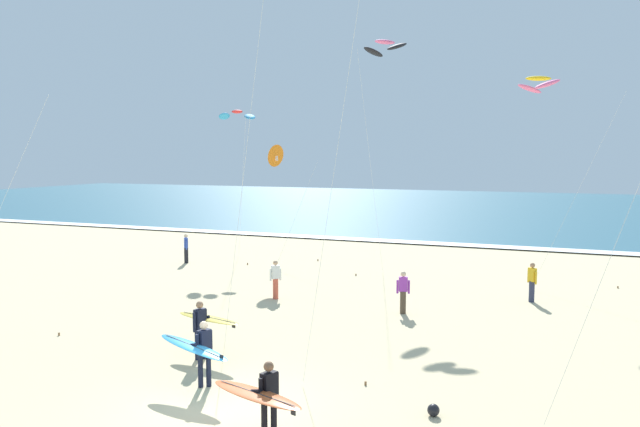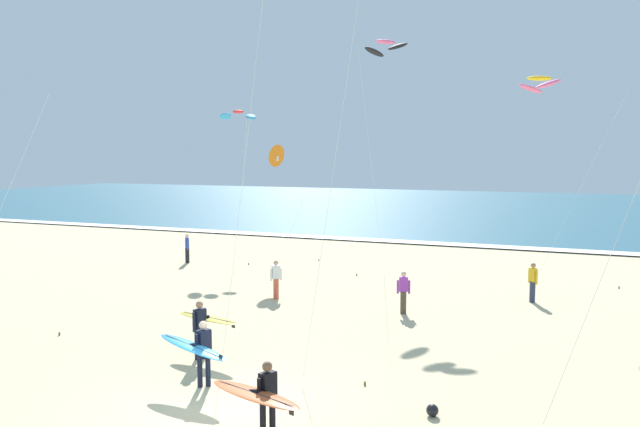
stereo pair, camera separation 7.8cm
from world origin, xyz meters
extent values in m
plane|color=beige|center=(0.00, 0.00, 0.00)|extent=(160.00, 160.00, 0.00)
cube|color=#2D6075|center=(0.00, 57.58, 0.04)|extent=(160.00, 60.00, 0.08)
cube|color=white|center=(0.00, 27.88, 0.09)|extent=(160.00, 1.54, 0.01)
cylinder|color=black|center=(-2.39, 2.61, 0.44)|extent=(0.13, 0.13, 0.88)
cylinder|color=black|center=(-2.26, 2.75, 0.44)|extent=(0.13, 0.13, 0.88)
cube|color=black|center=(-2.33, 2.68, 1.18)|extent=(0.26, 0.37, 0.60)
cube|color=blue|center=(-2.43, 2.70, 1.22)|extent=(0.05, 0.20, 0.32)
sphere|color=#A87A59|center=(-2.33, 2.68, 1.60)|extent=(0.21, 0.21, 0.21)
cylinder|color=black|center=(-2.37, 2.45, 1.14)|extent=(0.09, 0.09, 0.56)
cylinder|color=black|center=(-2.28, 2.91, 1.29)|extent=(0.09, 0.09, 0.26)
cylinder|color=black|center=(-2.33, 3.00, 1.16)|extent=(0.26, 0.12, 0.14)
ellipsoid|color=#EFD14C|center=(-2.26, 3.03, 1.12)|extent=(2.32, 0.92, 0.11)
cube|color=#333333|center=(-2.26, 3.03, 1.16)|extent=(1.96, 0.38, 0.04)
cube|color=#262628|center=(-1.33, 2.86, 1.05)|extent=(0.12, 0.03, 0.14)
cylinder|color=black|center=(-1.14, 0.84, 0.44)|extent=(0.13, 0.13, 0.88)
cylinder|color=black|center=(-0.98, 0.96, 0.44)|extent=(0.13, 0.13, 0.88)
cube|color=black|center=(-1.06, 0.90, 1.18)|extent=(0.28, 0.38, 0.60)
cube|color=white|center=(-1.16, 0.93, 1.22)|extent=(0.06, 0.20, 0.32)
sphere|color=beige|center=(-1.06, 0.90, 1.60)|extent=(0.21, 0.21, 0.21)
cylinder|color=black|center=(-1.12, 0.68, 1.29)|extent=(0.09, 0.09, 0.26)
cylinder|color=black|center=(-1.20, 0.61, 1.16)|extent=(0.26, 0.14, 0.14)
cylinder|color=black|center=(-1.01, 1.13, 1.14)|extent=(0.09, 0.09, 0.56)
ellipsoid|color=#3399D8|center=(-1.15, 0.55, 1.12)|extent=(2.37, 1.06, 0.31)
cube|color=#333333|center=(-1.15, 0.55, 1.16)|extent=(1.97, 0.52, 0.22)
cube|color=#262628|center=(-0.21, 0.32, 1.05)|extent=(0.12, 0.04, 0.14)
cylinder|color=black|center=(1.74, -1.27, 0.44)|extent=(0.13, 0.13, 0.88)
cylinder|color=black|center=(1.90, -1.16, 0.44)|extent=(0.13, 0.13, 0.88)
cube|color=black|center=(1.82, -1.22, 1.18)|extent=(0.30, 0.39, 0.60)
cube|color=white|center=(1.72, -1.18, 1.22)|extent=(0.08, 0.19, 0.32)
sphere|color=brown|center=(1.82, -1.22, 1.60)|extent=(0.21, 0.21, 0.21)
cylinder|color=black|center=(1.74, -1.44, 1.29)|extent=(0.09, 0.09, 0.26)
cylinder|color=black|center=(1.66, -1.50, 1.16)|extent=(0.26, 0.16, 0.14)
cylinder|color=black|center=(1.89, -1.00, 1.14)|extent=(0.09, 0.09, 0.56)
ellipsoid|color=orange|center=(1.70, -1.56, 1.12)|extent=(2.47, 1.32, 0.09)
cube|color=#333333|center=(1.70, -1.56, 1.16)|extent=(2.02, 0.70, 0.03)
cube|color=#262628|center=(2.66, -1.88, 1.05)|extent=(0.12, 0.05, 0.14)
cylinder|color=silver|center=(8.60, 2.50, 4.80)|extent=(3.14, 1.99, 9.40)
ellipsoid|color=#2D99DB|center=(-9.60, 19.39, 8.03)|extent=(1.06, 1.11, 0.47)
ellipsoid|color=red|center=(-10.16, 18.93, 8.30)|extent=(1.05, 1.09, 0.20)
ellipsoid|color=#2D99DB|center=(-10.73, 18.48, 8.03)|extent=(1.06, 1.11, 0.47)
cylinder|color=silver|center=(-9.27, 17.82, 4.01)|extent=(1.79, 2.25, 7.83)
cylinder|color=brown|center=(-8.39, 16.70, 0.05)|extent=(0.06, 0.06, 0.10)
cylinder|color=silver|center=(1.97, 2.20, 5.60)|extent=(1.48, 0.65, 11.01)
cylinder|color=brown|center=(2.71, 2.52, 0.05)|extent=(0.06, 0.06, 0.10)
ellipsoid|color=pink|center=(5.67, 16.68, 8.75)|extent=(1.20, 0.90, 0.53)
ellipsoid|color=yellow|center=(6.06, 15.88, 9.09)|extent=(1.20, 0.90, 0.20)
ellipsoid|color=pink|center=(6.45, 15.09, 8.75)|extent=(1.20, 0.90, 0.53)
cylinder|color=silver|center=(7.82, 16.74, 4.38)|extent=(3.54, 1.73, 8.56)
cylinder|color=brown|center=(9.59, 17.60, 0.05)|extent=(0.06, 0.06, 0.10)
ellipsoid|color=black|center=(-0.33, 16.77, 10.96)|extent=(1.12, 1.25, 0.55)
ellipsoid|color=pink|center=(-1.08, 17.32, 11.30)|extent=(1.11, 1.25, 0.20)
ellipsoid|color=black|center=(-1.82, 17.88, 10.96)|extent=(1.12, 1.25, 0.55)
cylinder|color=silver|center=(-1.57, 16.67, 5.48)|extent=(0.99, 1.33, 10.76)
cylinder|color=brown|center=(-2.05, 16.01, 0.05)|extent=(0.06, 0.06, 0.10)
cylinder|color=brown|center=(-7.89, 2.95, 0.05)|extent=(0.06, 0.06, 0.10)
cone|color=orange|center=(-6.37, 15.99, 5.83)|extent=(0.64, 1.17, 1.13)
cube|color=white|center=(-6.37, 15.99, 5.69)|extent=(0.39, 0.14, 0.24)
cylinder|color=silver|center=(-5.86, 17.61, 2.84)|extent=(1.04, 3.25, 5.48)
cylinder|color=brown|center=(-5.34, 19.23, 0.05)|extent=(0.06, 0.06, 0.10)
cylinder|color=silver|center=(-0.97, 2.91, 5.38)|extent=(1.56, 0.13, 10.56)
cylinder|color=brown|center=(-0.19, 2.85, 0.05)|extent=(0.06, 0.06, 0.10)
cylinder|color=#2D334C|center=(6.18, 13.53, 0.42)|extent=(0.22, 0.22, 0.84)
cube|color=gold|center=(6.18, 13.53, 1.11)|extent=(0.35, 0.35, 0.54)
sphere|color=#A87A59|center=(6.18, 13.53, 1.49)|extent=(0.20, 0.20, 0.20)
cylinder|color=gold|center=(6.33, 13.39, 1.01)|extent=(0.08, 0.08, 0.50)
cylinder|color=gold|center=(6.03, 13.68, 1.01)|extent=(0.08, 0.08, 0.50)
cylinder|color=black|center=(-11.75, 15.96, 0.42)|extent=(0.22, 0.22, 0.84)
cube|color=#3351B7|center=(-11.75, 15.96, 1.11)|extent=(0.34, 0.36, 0.54)
sphere|color=beige|center=(-11.75, 15.96, 1.49)|extent=(0.20, 0.20, 0.20)
cylinder|color=#3351B7|center=(-11.88, 16.12, 1.01)|extent=(0.08, 0.08, 0.50)
cylinder|color=#3351B7|center=(-11.61, 15.80, 1.01)|extent=(0.08, 0.08, 0.50)
cylinder|color=#D8593F|center=(-3.58, 10.22, 0.42)|extent=(0.22, 0.22, 0.84)
cube|color=white|center=(-3.58, 10.22, 1.11)|extent=(0.35, 0.36, 0.54)
sphere|color=tan|center=(-3.58, 10.22, 1.49)|extent=(0.20, 0.20, 0.20)
cylinder|color=white|center=(-3.72, 10.07, 1.01)|extent=(0.08, 0.08, 0.50)
cylinder|color=white|center=(-3.43, 10.37, 1.01)|extent=(0.08, 0.08, 0.50)
cylinder|color=#4C3D2D|center=(1.84, 9.86, 0.42)|extent=(0.22, 0.22, 0.84)
cube|color=purple|center=(1.84, 9.86, 1.11)|extent=(0.36, 0.27, 0.54)
sphere|color=beige|center=(1.84, 9.86, 1.49)|extent=(0.20, 0.20, 0.20)
cylinder|color=purple|center=(1.64, 9.80, 1.01)|extent=(0.08, 0.08, 0.50)
cylinder|color=purple|center=(2.04, 9.92, 1.01)|extent=(0.08, 0.08, 0.50)
sphere|color=black|center=(4.70, 1.29, 0.14)|extent=(0.28, 0.28, 0.28)
camera|label=1|loc=(7.30, -12.13, 5.89)|focal=34.66mm
camera|label=2|loc=(7.37, -12.10, 5.89)|focal=34.66mm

